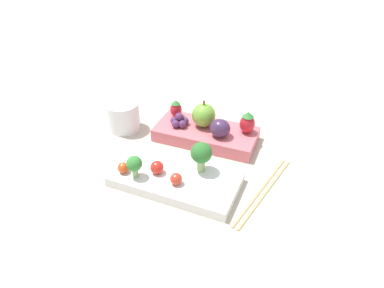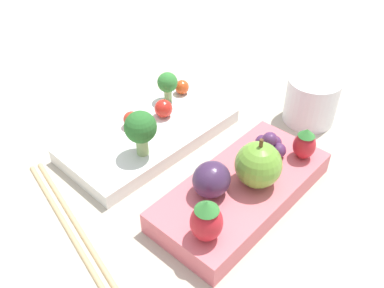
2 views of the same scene
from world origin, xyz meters
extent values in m
plane|color=#BCB29E|center=(0.00, 0.00, 0.00)|extent=(4.00, 4.00, 0.00)
cube|color=white|center=(-0.01, 0.08, 0.01)|extent=(0.23, 0.12, 0.02)
cube|color=#DB6670|center=(-0.01, -0.07, 0.01)|extent=(0.21, 0.10, 0.03)
cylinder|color=#93B770|center=(-0.04, 0.05, 0.03)|extent=(0.01, 0.01, 0.02)
sphere|color=#2D702D|center=(-0.04, 0.05, 0.06)|extent=(0.04, 0.04, 0.04)
cylinder|color=#93B770|center=(0.06, 0.11, 0.03)|extent=(0.01, 0.01, 0.02)
sphere|color=#388438|center=(0.06, 0.11, 0.05)|extent=(0.03, 0.03, 0.03)
sphere|color=#DB4C1E|center=(0.09, 0.11, 0.03)|extent=(0.02, 0.02, 0.02)
sphere|color=red|center=(0.03, 0.09, 0.03)|extent=(0.02, 0.02, 0.02)
sphere|color=red|center=(-0.02, 0.10, 0.03)|extent=(0.02, 0.02, 0.02)
sphere|color=#70A838|center=(0.00, -0.08, 0.05)|extent=(0.05, 0.05, 0.05)
cylinder|color=brown|center=(0.00, -0.08, 0.08)|extent=(0.00, 0.00, 0.01)
ellipsoid|color=red|center=(-0.09, -0.09, 0.05)|extent=(0.03, 0.03, 0.04)
cone|color=#388438|center=(-0.09, -0.09, 0.07)|extent=(0.02, 0.02, 0.01)
ellipsoid|color=red|center=(0.07, -0.10, 0.04)|extent=(0.03, 0.03, 0.03)
cone|color=#388438|center=(0.07, -0.10, 0.06)|extent=(0.02, 0.02, 0.01)
ellipsoid|color=#42284C|center=(-0.04, -0.06, 0.05)|extent=(0.04, 0.04, 0.04)
sphere|color=#562D5B|center=(0.06, -0.07, 0.04)|extent=(0.02, 0.02, 0.02)
sphere|color=#562D5B|center=(0.05, -0.05, 0.04)|extent=(0.02, 0.02, 0.02)
sphere|color=#562D5B|center=(0.04, -0.06, 0.04)|extent=(0.02, 0.02, 0.02)
sphere|color=#562D5B|center=(0.04, -0.07, 0.04)|extent=(0.02, 0.02, 0.02)
sphere|color=#562D5B|center=(0.05, -0.08, 0.04)|extent=(0.02, 0.02, 0.02)
sphere|color=#562D5B|center=(0.05, -0.07, 0.05)|extent=(0.02, 0.02, 0.02)
cylinder|color=white|center=(0.18, -0.05, 0.03)|extent=(0.07, 0.07, 0.06)
cylinder|color=tan|center=(-0.15, 0.04, 0.00)|extent=(0.05, 0.21, 0.01)
cylinder|color=tan|center=(-0.16, 0.05, 0.00)|extent=(0.05, 0.21, 0.01)
camera|label=1|loc=(-0.20, 0.51, 0.42)|focal=32.00mm
camera|label=2|loc=(-0.29, -0.26, 0.36)|focal=40.00mm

